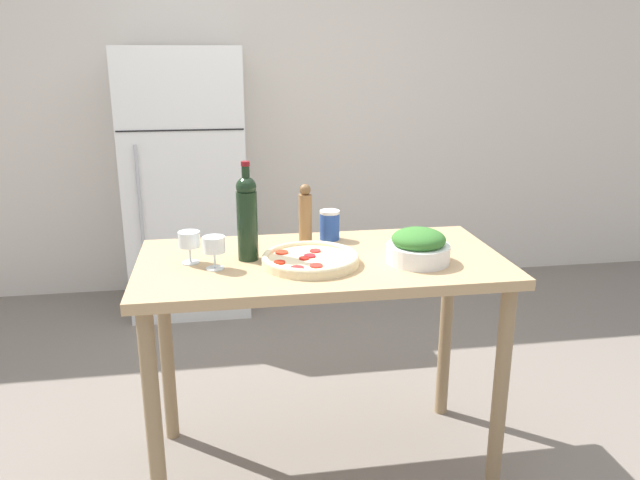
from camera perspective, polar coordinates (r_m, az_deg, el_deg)
The scene contains 11 objects.
ground_plane at distance 2.72m, azimuth 0.12°, elevation -19.62°, with size 14.00×14.00×0.00m, color slate.
wall_back at distance 4.35m, azimuth -4.57°, elevation 12.60°, with size 6.40×0.08×2.60m.
refrigerator at distance 4.05m, azimuth -12.09°, elevation 5.18°, with size 0.73×0.65×1.65m.
prep_counter at distance 2.35m, azimuth 0.13°, elevation -4.45°, with size 1.35×0.69×0.88m.
wine_bottle at distance 2.27m, azimuth -6.68°, elevation 2.21°, with size 0.08×0.08×0.36m.
wine_glass_near at distance 2.20m, azimuth -9.67°, elevation -0.57°, with size 0.08×0.08×0.12m.
wine_glass_far at distance 2.28m, azimuth -11.86°, elevation -0.10°, with size 0.08×0.08×0.12m.
pepper_mill at distance 2.46m, azimuth -1.35°, elevation 2.30°, with size 0.05×0.05×0.24m.
salad_bowl at distance 2.28m, azimuth 8.98°, elevation -0.62°, with size 0.23×0.23×0.13m.
homemade_pizza at distance 2.24m, azimuth -0.89°, elevation -1.75°, with size 0.35×0.35×0.04m.
salt_canister at distance 2.53m, azimuth 0.89°, elevation 1.38°, with size 0.08×0.08×0.12m.
Camera 1 is at (-0.35, -2.16, 1.62)m, focal length 35.00 mm.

